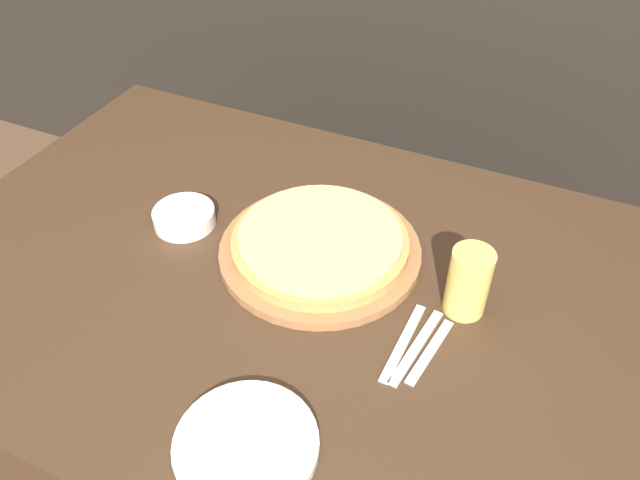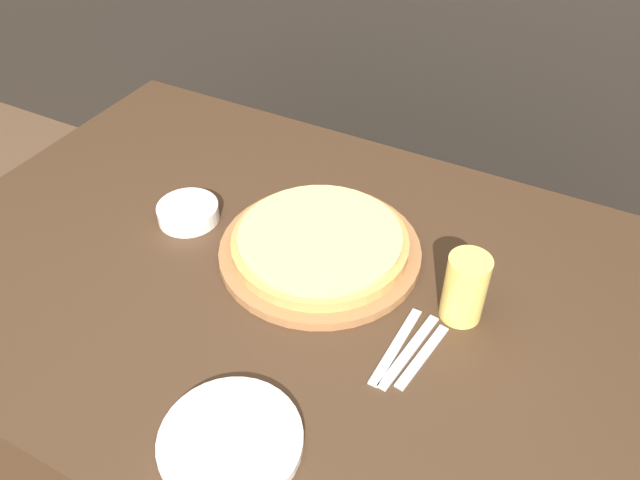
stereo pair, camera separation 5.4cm
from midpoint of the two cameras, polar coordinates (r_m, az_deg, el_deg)
ground_plane at (r=1.88m, az=-1.05°, el=-20.21°), size 12.00×12.00×0.00m
dining_table at (r=1.55m, az=-1.23°, el=-13.43°), size 1.57×1.05×0.77m
pizza_on_board at (r=1.28m, az=1.20°, el=-0.51°), size 0.42×0.42×0.06m
beer_glass at (r=1.16m, az=14.46°, el=-4.09°), size 0.08×0.08×0.14m
dinner_plate at (r=1.02m, az=-6.61°, el=-17.78°), size 0.23×0.23×0.02m
side_bowl at (r=1.40m, az=-10.88°, el=2.48°), size 0.13×0.13×0.04m
fork at (r=1.14m, az=8.33°, el=-9.59°), size 0.02×0.19×0.00m
dinner_knife at (r=1.14m, az=9.52°, el=-10.02°), size 0.04×0.19×0.00m
spoon at (r=1.13m, az=10.71°, el=-10.45°), size 0.04×0.17×0.00m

